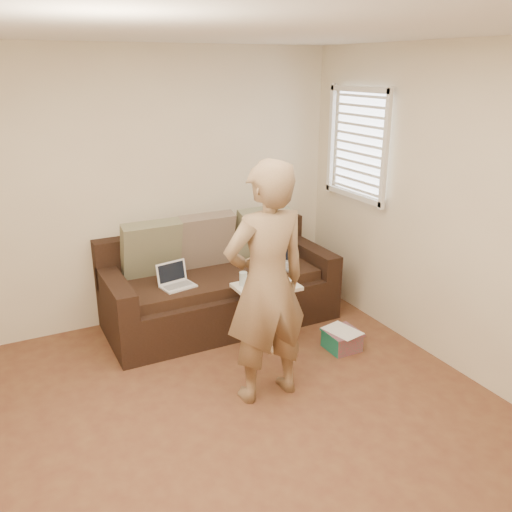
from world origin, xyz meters
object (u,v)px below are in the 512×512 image
at_px(sofa, 220,282).
at_px(striped_box, 342,340).
at_px(side_table, 266,316).
at_px(laptop_silver, 273,267).
at_px(laptop_white, 178,287).
at_px(person, 266,285).
at_px(drinking_glass, 243,279).

bearing_deg(sofa, striped_box, -53.21).
bearing_deg(side_table, laptop_silver, 56.21).
height_order(sofa, striped_box, sofa).
height_order(laptop_silver, laptop_white, laptop_silver).
xyz_separation_m(sofa, laptop_silver, (0.53, -0.10, 0.10)).
distance_m(laptop_white, side_table, 0.83).
distance_m(person, side_table, 0.98).
bearing_deg(person, side_table, -119.99).
xyz_separation_m(person, striped_box, (0.93, 0.30, -0.83)).
bearing_deg(laptop_silver, person, -88.72).
distance_m(sofa, side_table, 0.66).
relative_size(sofa, laptop_silver, 5.78).
distance_m(laptop_white, striped_box, 1.55).
bearing_deg(sofa, person, -98.32).
bearing_deg(drinking_glass, side_table, -26.77).
bearing_deg(laptop_white, sofa, 6.65).
height_order(laptop_white, striped_box, laptop_white).
relative_size(laptop_silver, person, 0.21).
height_order(person, striped_box, person).
xyz_separation_m(laptop_white, striped_box, (1.22, -0.85, -0.43)).
height_order(sofa, laptop_white, sofa).
distance_m(person, drinking_glass, 0.83).
distance_m(sofa, laptop_silver, 0.54).
height_order(sofa, laptop_silver, sofa).
xyz_separation_m(side_table, drinking_glass, (-0.18, 0.09, 0.36)).
relative_size(laptop_white, side_table, 0.49).
bearing_deg(striped_box, laptop_silver, 103.73).
bearing_deg(striped_box, drinking_glass, 148.45).
distance_m(side_table, drinking_glass, 0.41).
bearing_deg(drinking_glass, person, -103.35).
bearing_deg(laptop_silver, laptop_white, -144.86).
xyz_separation_m(sofa, person, (-0.19, -1.30, 0.49)).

